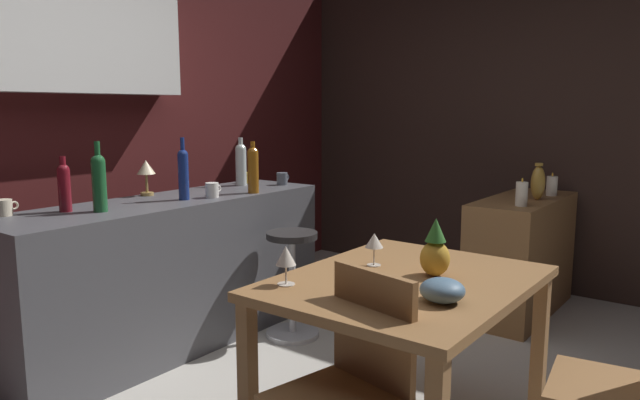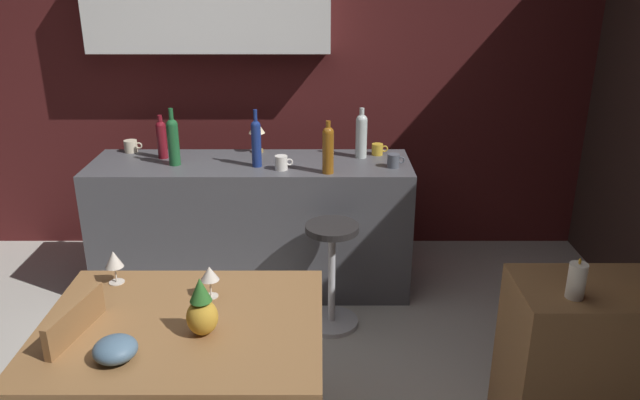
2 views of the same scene
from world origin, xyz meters
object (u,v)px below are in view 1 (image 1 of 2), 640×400
at_px(chair_near_window, 350,386).
at_px(vase_brass, 538,182).
at_px(wine_bottle_clear, 241,163).
at_px(cup_white, 212,190).
at_px(wine_bottle_green, 99,180).
at_px(pillar_candle_short, 522,194).
at_px(fruit_bowl, 442,290).
at_px(wine_bottle_cobalt, 183,172).
at_px(wine_bottle_ruby, 64,185).
at_px(wine_bottle_amber, 253,168).
at_px(cup_cream, 3,208).
at_px(cup_mustard, 247,178).
at_px(wine_glass_right, 286,257).
at_px(pineapple_centerpiece, 435,251).
at_px(bar_stool, 292,281).
at_px(cup_slate, 282,179).
at_px(pillar_candle_tall, 552,186).
at_px(dining_table, 405,299).
at_px(chair_by_doorway, 632,380).
at_px(wine_glass_left, 374,241).
at_px(sideboard_cabinet, 521,255).
at_px(counter_lamp, 146,170).

height_order(chair_near_window, vase_brass, vase_brass).
relative_size(wine_bottle_clear, cup_white, 2.92).
bearing_deg(wine_bottle_green, pillar_candle_short, -37.91).
distance_m(fruit_bowl, wine_bottle_green, 1.91).
xyz_separation_m(wine_bottle_cobalt, wine_bottle_ruby, (-0.64, 0.18, -0.03)).
bearing_deg(wine_bottle_amber, cup_cream, 161.38).
bearing_deg(cup_mustard, wine_glass_right, -131.53).
bearing_deg(pineapple_centerpiece, wine_bottle_ruby, 107.51).
height_order(fruit_bowl, pillar_candle_short, pillar_candle_short).
relative_size(bar_stool, wine_bottle_ruby, 2.32).
xyz_separation_m(cup_slate, pillar_candle_tall, (1.17, -1.53, -0.05)).
bearing_deg(wine_bottle_amber, wine_bottle_cobalt, 163.43).
bearing_deg(dining_table, wine_bottle_cobalt, 83.99).
bearing_deg(chair_near_window, cup_white, 62.19).
distance_m(chair_near_window, vase_brass, 2.51).
distance_m(chair_by_doorway, vase_brass, 2.10).
bearing_deg(wine_bottle_cobalt, cup_slate, -1.17).
xyz_separation_m(chair_by_doorway, fruit_bowl, (-0.30, 0.59, 0.29)).
relative_size(wine_glass_left, cup_cream, 1.19).
bearing_deg(wine_bottle_amber, wine_bottle_green, 170.31).
bearing_deg(wine_bottle_cobalt, sideboard_cabinet, -38.37).
xyz_separation_m(pineapple_centerpiece, vase_brass, (1.85, 0.14, 0.09)).
bearing_deg(wine_bottle_green, chair_near_window, -94.77).
relative_size(wine_glass_left, wine_bottle_amber, 0.45).
bearing_deg(wine_bottle_clear, wine_bottle_amber, -124.25).
bearing_deg(chair_by_doorway, sideboard_cabinet, 28.31).
bearing_deg(cup_white, wine_bottle_amber, -12.84).
bearing_deg(cup_slate, pillar_candle_short, -68.57).
relative_size(bar_stool, wine_glass_left, 4.57).
xyz_separation_m(chair_near_window, wine_bottle_cobalt, (0.67, 1.65, 0.58)).
relative_size(sideboard_cabinet, wine_glass_left, 7.42).
bearing_deg(bar_stool, wine_bottle_clear, 72.15).
bearing_deg(dining_table, counter_lamp, 85.82).
relative_size(sideboard_cabinet, wine_bottle_clear, 3.27).
relative_size(sideboard_cabinet, cup_cream, 8.83).
bearing_deg(wine_glass_left, cup_mustard, 61.81).
bearing_deg(cup_slate, chair_near_window, -133.44).
relative_size(wine_bottle_clear, pillar_candle_short, 1.86).
height_order(sideboard_cabinet, wine_bottle_amber, wine_bottle_amber).
bearing_deg(dining_table, bar_stool, 60.88).
relative_size(dining_table, chair_by_doorway, 1.27).
bearing_deg(wine_bottle_cobalt, counter_lamp, 94.97).
xyz_separation_m(dining_table, wine_bottle_green, (-0.37, 1.62, 0.42)).
distance_m(wine_glass_right, cup_white, 1.38).
bearing_deg(pillar_candle_tall, wine_bottle_clear, 128.17).
bearing_deg(vase_brass, fruit_bowl, -171.56).
bearing_deg(wine_bottle_clear, counter_lamp, 170.15).
bearing_deg(wine_bottle_cobalt, fruit_bowl, -100.94).
height_order(fruit_bowl, wine_bottle_amber, wine_bottle_amber).
distance_m(bar_stool, wine_bottle_ruby, 1.45).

